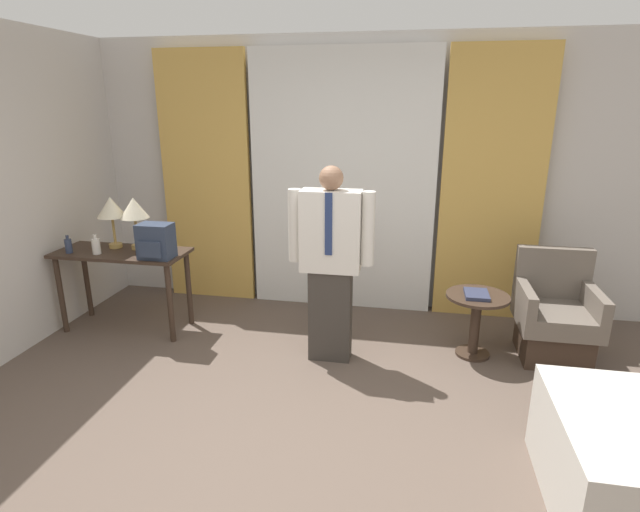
{
  "coord_description": "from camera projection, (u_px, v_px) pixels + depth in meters",
  "views": [
    {
      "loc": [
        0.7,
        -2.33,
        2.08
      ],
      "look_at": [
        0.03,
        1.27,
        0.94
      ],
      "focal_mm": 28.0,
      "sensor_mm": 36.0,
      "label": 1
    }
  ],
  "objects": [
    {
      "name": "bottle_near_edge",
      "position": [
        96.0,
        246.0,
        4.47
      ],
      "size": [
        0.07,
        0.07,
        0.18
      ],
      "color": "silver",
      "rests_on": "desk"
    },
    {
      "name": "curtain_drape_right",
      "position": [
        492.0,
        188.0,
        4.71
      ],
      "size": [
        0.94,
        0.06,
        2.58
      ],
      "color": "gold",
      "rests_on": "ground_plane"
    },
    {
      "name": "table_lamp_right",
      "position": [
        134.0,
        210.0,
        4.53
      ],
      "size": [
        0.26,
        0.26,
        0.48
      ],
      "color": "tan",
      "rests_on": "desk"
    },
    {
      "name": "armchair",
      "position": [
        554.0,
        319.0,
        4.17
      ],
      "size": [
        0.61,
        0.63,
        0.89
      ],
      "color": "#38281E",
      "rests_on": "ground_plane"
    },
    {
      "name": "book",
      "position": [
        477.0,
        294.0,
        4.09
      ],
      "size": [
        0.19,
        0.25,
        0.03
      ],
      "color": "#2D334C",
      "rests_on": "side_table"
    },
    {
      "name": "backpack",
      "position": [
        156.0,
        241.0,
        4.33
      ],
      "size": [
        0.29,
        0.23,
        0.31
      ],
      "color": "#2D384C",
      "rests_on": "desk"
    },
    {
      "name": "curtain_sheer_center",
      "position": [
        342.0,
        184.0,
        4.97
      ],
      "size": [
        1.84,
        0.06,
        2.58
      ],
      "color": "white",
      "rests_on": "ground_plane"
    },
    {
      "name": "desk",
      "position": [
        123.0,
        264.0,
        4.61
      ],
      "size": [
        1.21,
        0.5,
        0.76
      ],
      "color": "#38281E",
      "rests_on": "ground_plane"
    },
    {
      "name": "bottle_by_lamp",
      "position": [
        68.0,
        246.0,
        4.5
      ],
      "size": [
        0.06,
        0.06,
        0.16
      ],
      "color": "#2D3851",
      "rests_on": "desk"
    },
    {
      "name": "ground_plane",
      "position": [
        276.0,
        471.0,
        2.93
      ],
      "size": [
        16.0,
        16.0,
        0.0
      ],
      "primitive_type": "plane",
      "color": "brown"
    },
    {
      "name": "wall_back",
      "position": [
        344.0,
        176.0,
        5.07
      ],
      "size": [
        10.0,
        0.06,
        2.7
      ],
      "color": "beige",
      "rests_on": "ground_plane"
    },
    {
      "name": "curtain_drape_left",
      "position": [
        207.0,
        180.0,
        5.22
      ],
      "size": [
        0.94,
        0.06,
        2.58
      ],
      "color": "gold",
      "rests_on": "ground_plane"
    },
    {
      "name": "side_table",
      "position": [
        476.0,
        315.0,
        4.17
      ],
      "size": [
        0.52,
        0.52,
        0.55
      ],
      "color": "#38281E",
      "rests_on": "ground_plane"
    },
    {
      "name": "table_lamp_left",
      "position": [
        111.0,
        209.0,
        4.57
      ],
      "size": [
        0.26,
        0.26,
        0.48
      ],
      "color": "tan",
      "rests_on": "desk"
    },
    {
      "name": "person",
      "position": [
        331.0,
        260.0,
        3.98
      ],
      "size": [
        0.69,
        0.23,
        1.61
      ],
      "color": "#38332D",
      "rests_on": "ground_plane"
    }
  ]
}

